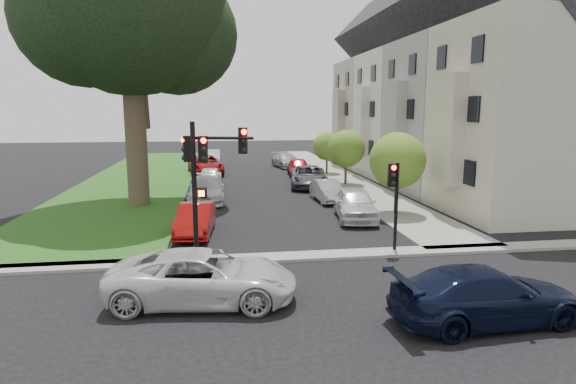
{
  "coord_description": "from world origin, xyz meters",
  "views": [
    {
      "loc": [
        -2.96,
        -15.07,
        5.51
      ],
      "look_at": [
        0.0,
        5.0,
        2.0
      ],
      "focal_mm": 30.0,
      "sensor_mm": 36.0,
      "label": 1
    }
  ],
  "objects": [
    {
      "name": "car_parked_1",
      "position": [
        3.58,
        12.86,
        0.64
      ],
      "size": [
        1.55,
        3.94,
        1.28
      ],
      "primitive_type": "imported",
      "rotation": [
        0.0,
        0.0,
        0.05
      ],
      "color": "#999BA0",
      "rests_on": "ground"
    },
    {
      "name": "car_parked_3",
      "position": [
        3.73,
        24.16,
        0.74
      ],
      "size": [
        2.06,
        4.44,
        1.47
      ],
      "primitive_type": "imported",
      "rotation": [
        0.0,
        0.0,
        -0.08
      ],
      "color": "maroon",
      "rests_on": "ground"
    },
    {
      "name": "car_parked_8",
      "position": [
        -3.97,
        26.29,
        0.8
      ],
      "size": [
        3.36,
        6.02,
        1.59
      ],
      "primitive_type": "imported",
      "rotation": [
        0.0,
        0.0,
        0.13
      ],
      "color": "maroon",
      "rests_on": "ground"
    },
    {
      "name": "car_parked_0",
      "position": [
        3.86,
        7.96,
        0.8
      ],
      "size": [
        2.53,
        4.91,
        1.6
      ],
      "primitive_type": "imported",
      "rotation": [
        0.0,
        0.0,
        -0.14
      ],
      "color": "silver",
      "rests_on": "ground"
    },
    {
      "name": "grass_strip",
      "position": [
        -9.0,
        24.0,
        0.06
      ],
      "size": [
        8.0,
        44.0,
        0.12
      ],
      "primitive_type": "cube",
      "color": "#32551E",
      "rests_on": "ground"
    },
    {
      "name": "traffic_signal_main",
      "position": [
        -3.4,
        2.23,
        3.5
      ],
      "size": [
        2.49,
        0.72,
        5.08
      ],
      "color": "black",
      "rests_on": "ground"
    },
    {
      "name": "car_parked_9",
      "position": [
        -3.55,
        32.08,
        0.78
      ],
      "size": [
        1.66,
        4.76,
        1.57
      ],
      "primitive_type": "imported",
      "rotation": [
        0.0,
        0.0,
        -0.0
      ],
      "color": "silver",
      "rests_on": "ground"
    },
    {
      "name": "car_parked_2",
      "position": [
        3.45,
        18.28,
        0.75
      ],
      "size": [
        3.28,
        5.74,
        1.51
      ],
      "primitive_type": "imported",
      "rotation": [
        0.0,
        0.0,
        -0.15
      ],
      "color": "#3F4247",
      "rests_on": "ground"
    },
    {
      "name": "car_parked_4",
      "position": [
        3.53,
        30.07,
        0.68
      ],
      "size": [
        2.75,
        4.97,
        1.36
      ],
      "primitive_type": "imported",
      "rotation": [
        0.0,
        0.0,
        0.19
      ],
      "color": "#999BA0",
      "rests_on": "ground"
    },
    {
      "name": "sidewalk_cross",
      "position": [
        0.0,
        2.0,
        0.06
      ],
      "size": [
        60.0,
        1.0,
        0.12
      ],
      "primitive_type": "cube",
      "color": "gray",
      "rests_on": "ground"
    },
    {
      "name": "small_tree_b",
      "position": [
        6.2,
        18.45,
        2.68
      ],
      "size": [
        2.69,
        2.69,
        4.03
      ],
      "color": "#4E4035",
      "rests_on": "ground"
    },
    {
      "name": "car_cross_near",
      "position": [
        -3.44,
        -1.65,
        0.75
      ],
      "size": [
        5.64,
        3.09,
        1.5
      ],
      "primitive_type": "imported",
      "rotation": [
        0.0,
        0.0,
        1.46
      ],
      "color": "silver",
      "rests_on": "ground"
    },
    {
      "name": "car_parked_5",
      "position": [
        -3.98,
        6.03,
        0.68
      ],
      "size": [
        1.79,
        4.25,
        1.36
      ],
      "primitive_type": "imported",
      "rotation": [
        0.0,
        0.0,
        -0.09
      ],
      "color": "maroon",
      "rests_on": "ground"
    },
    {
      "name": "house_b",
      "position": [
        12.45,
        15.5,
        6.93
      ],
      "size": [
        7.7,
        7.55,
        15.97
      ],
      "color": "#A5A197",
      "rests_on": "ground"
    },
    {
      "name": "house_d",
      "position": [
        12.45,
        30.5,
        6.93
      ],
      "size": [
        7.7,
        7.55,
        15.97
      ],
      "color": "gray",
      "rests_on": "ground"
    },
    {
      "name": "ground",
      "position": [
        0.0,
        0.0,
        0.0
      ],
      "size": [
        140.0,
        140.0,
        0.0
      ],
      "primitive_type": "plane",
      "color": "black",
      "rests_on": "ground"
    },
    {
      "name": "house_c",
      "position": [
        12.45,
        23.0,
        6.93
      ],
      "size": [
        7.7,
        7.55,
        15.97
      ],
      "color": "beige",
      "rests_on": "ground"
    },
    {
      "name": "car_parked_6",
      "position": [
        -3.65,
        13.86,
        0.74
      ],
      "size": [
        2.14,
        5.15,
        1.49
      ],
      "primitive_type": "imported",
      "rotation": [
        0.0,
        0.0,
        -0.01
      ],
      "color": "silver",
      "rests_on": "ground"
    },
    {
      "name": "house_a",
      "position": [
        12.45,
        8.0,
        6.93
      ],
      "size": [
        7.7,
        7.55,
        15.97
      ],
      "color": "#ABAAA5",
      "rests_on": "ground"
    },
    {
      "name": "car_cross_far",
      "position": [
        3.86,
        -4.11,
        0.74
      ],
      "size": [
        5.2,
        2.39,
        1.47
      ],
      "primitive_type": "imported",
      "rotation": [
        0.0,
        0.0,
        1.64
      ],
      "color": "black",
      "rests_on": "ground"
    },
    {
      "name": "sidewalk_right",
      "position": [
        6.75,
        24.0,
        0.06
      ],
      "size": [
        3.5,
        44.0,
        0.12
      ],
      "primitive_type": "cube",
      "color": "gray",
      "rests_on": "ground"
    },
    {
      "name": "small_tree_a",
      "position": [
        6.2,
        8.46,
        2.89
      ],
      "size": [
        2.9,
        2.9,
        4.35
      ],
      "color": "#4E4035",
      "rests_on": "ground"
    },
    {
      "name": "car_parked_7",
      "position": [
        -3.54,
        19.44,
        0.68
      ],
      "size": [
        1.81,
        4.09,
        1.37
      ],
      "primitive_type": "imported",
      "rotation": [
        0.0,
        0.0,
        -0.05
      ],
      "color": "silver",
      "rests_on": "ground"
    },
    {
      "name": "small_tree_c",
      "position": [
        6.2,
        24.53,
        2.4
      ],
      "size": [
        2.4,
        2.4,
        3.61
      ],
      "color": "#4E4035",
      "rests_on": "ground"
    },
    {
      "name": "traffic_signal_secondary",
      "position": [
        3.67,
        2.19,
        2.44
      ],
      "size": [
        0.47,
        0.38,
        3.5
      ],
      "color": "black",
      "rests_on": "ground"
    }
  ]
}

